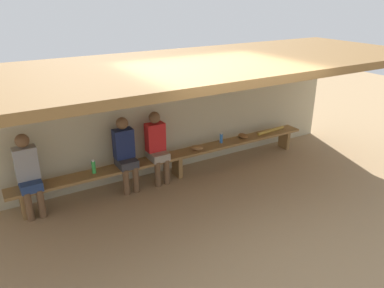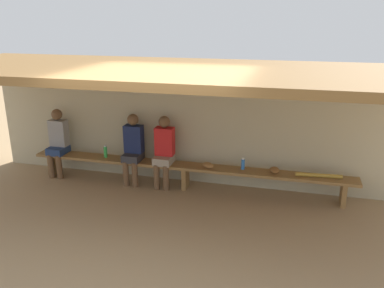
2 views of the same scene
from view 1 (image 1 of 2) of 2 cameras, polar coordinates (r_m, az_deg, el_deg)
The scene contains 12 objects.
ground_plane at distance 6.19m, azimuth 4.77°, elevation -10.36°, with size 24.00×24.00×0.00m, color #9E7F59.
back_wall at distance 7.29m, azimuth -4.06°, elevation 4.35°, with size 8.00×0.20×2.20m, color #B7AD8C.
dugout_roof at distance 5.90m, azimuth 1.48°, elevation 11.81°, with size 8.00×2.80×0.12m, color brown.
bench at distance 7.17m, azimuth -2.28°, elevation -2.03°, with size 6.00×0.36×0.46m.
player_near_post at distance 6.34m, azimuth -23.47°, elevation -3.92°, with size 0.34×0.42×1.34m.
player_in_blue at distance 6.87m, azimuth -5.33°, elevation -0.12°, with size 0.34×0.42×1.34m.
player_shirtless_tan at distance 6.65m, azimuth -10.03°, elevation -1.12°, with size 0.34×0.42×1.34m.
water_bottle_orange at distance 6.56m, azimuth -14.61°, elevation -3.35°, with size 0.07×0.07×0.24m.
water_bottle_blue at distance 7.64m, azimuth 4.41°, elevation 0.90°, with size 0.06×0.06×0.21m.
baseball_glove_tan at distance 7.96m, azimuth 7.70°, elevation 1.23°, with size 0.24×0.17×0.09m, color brown.
baseball_glove_worn at distance 7.29m, azimuth 0.76°, elevation -0.57°, with size 0.24×0.17×0.09m, color olive.
baseball_bat at distance 8.40m, azimuth 11.79°, elevation 1.98°, with size 0.07×0.07×0.76m, color #B28C33.
Camera 1 is at (-3.09, -4.22, 3.31)m, focal length 35.39 mm.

